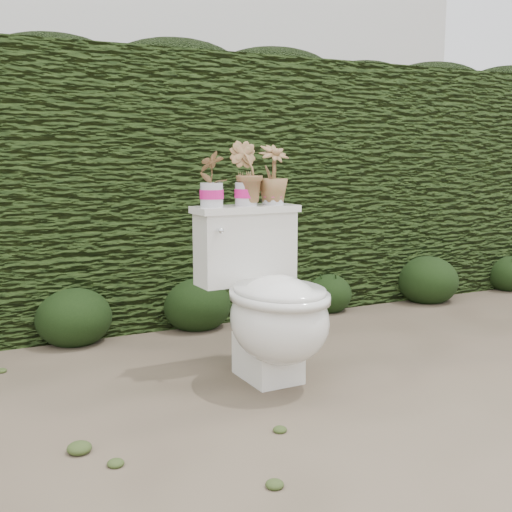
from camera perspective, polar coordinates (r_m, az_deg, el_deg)
name	(u,v)px	position (r m, az deg, el deg)	size (l,w,h in m)	color
ground	(300,383)	(2.94, 3.89, -11.19)	(60.00, 60.00, 0.00)	#7A6A54
hedge	(177,188)	(4.22, -7.01, 6.02)	(8.00, 1.00, 1.60)	#2D4216
house_wall	(105,77)	(8.67, -13.28, 15.26)	(8.00, 3.50, 4.00)	silver
toilet	(270,303)	(2.87, 1.25, -4.23)	(0.50, 0.69, 0.78)	silver
potted_plant_left	(211,181)	(2.94, -3.98, 6.68)	(0.13, 0.08, 0.24)	#267A2A
potted_plant_center	(246,175)	(3.01, -0.89, 7.22)	(0.16, 0.13, 0.29)	#267A2A
potted_plant_right	(273,176)	(3.08, 1.51, 7.10)	(0.15, 0.15, 0.27)	#267A2A
liriope_clump_2	(73,312)	(3.64, -15.93, -4.83)	(0.41, 0.41, 0.33)	black
liriope_clump_3	(197,300)	(3.82, -5.31, -3.91)	(0.41, 0.41, 0.33)	black
liriope_clump_4	(326,289)	(4.24, 6.22, -2.98)	(0.34, 0.34, 0.27)	black
liriope_clump_5	(427,276)	(4.64, 14.98, -1.76)	(0.43, 0.43, 0.34)	black
liriope_clump_6	(510,271)	(5.25, 21.63, -1.23)	(0.35, 0.35, 0.28)	black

